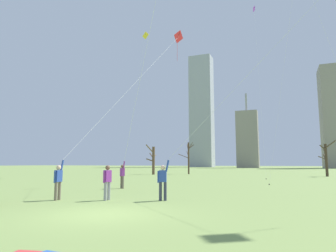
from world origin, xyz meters
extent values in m
plane|color=#7A934C|center=(0.00, 0.00, 0.00)|extent=(400.00, 400.00, 0.00)
cylinder|color=#33384C|center=(0.39, 4.06, 0.42)|extent=(0.14, 0.14, 0.85)
cylinder|color=#33384C|center=(0.59, 4.13, 0.42)|extent=(0.14, 0.14, 0.85)
cube|color=#2D4CA5|center=(0.49, 4.10, 1.12)|extent=(0.39, 0.30, 0.54)
sphere|color=beige|center=(0.49, 4.10, 1.51)|extent=(0.22, 0.22, 0.22)
cylinder|color=#2D4CA5|center=(0.29, 4.03, 1.09)|extent=(0.09, 0.09, 0.55)
cylinder|color=#2D4CA5|center=(0.69, 4.16, 1.59)|extent=(0.22, 0.15, 0.56)
cylinder|color=silver|center=(7.54, 6.88, 9.62)|extent=(13.70, 5.45, 15.55)
cylinder|color=#726656|center=(-4.18, 2.33, 0.42)|extent=(0.14, 0.14, 0.85)
cylinder|color=#726656|center=(-4.16, 2.55, 0.42)|extent=(0.14, 0.14, 0.85)
cube|color=#2D4CA5|center=(-4.17, 2.44, 1.12)|extent=(0.22, 0.35, 0.54)
sphere|color=beige|center=(-4.17, 2.44, 1.51)|extent=(0.22, 0.22, 0.22)
cylinder|color=#2D4CA5|center=(-4.19, 2.23, 1.09)|extent=(0.09, 0.09, 0.55)
cylinder|color=#2D4CA5|center=(-4.16, 2.65, 1.59)|extent=(0.10, 0.21, 0.56)
cube|color=red|center=(-2.59, 15.17, 13.05)|extent=(0.46, 1.20, 1.25)
cylinder|color=black|center=(-2.59, 15.17, 13.05)|extent=(0.26, 0.05, 0.81)
cylinder|color=red|center=(-2.73, 15.19, 11.69)|extent=(0.02, 0.02, 1.76)
cylinder|color=silver|center=(-3.37, 8.91, 7.45)|extent=(1.58, 12.53, 11.21)
cylinder|color=#726656|center=(-4.75, 9.28, 0.42)|extent=(0.14, 0.14, 0.85)
cylinder|color=#726656|center=(-4.56, 9.16, 0.42)|extent=(0.14, 0.14, 0.85)
cube|color=purple|center=(-4.66, 9.22, 1.12)|extent=(0.39, 0.35, 0.54)
sphere|color=brown|center=(-4.66, 9.22, 1.51)|extent=(0.22, 0.22, 0.22)
cylinder|color=purple|center=(-4.84, 9.33, 1.09)|extent=(0.09, 0.09, 0.55)
cylinder|color=purple|center=(-4.48, 9.11, 1.59)|extent=(0.22, 0.18, 0.56)
cylinder|color=silver|center=(-1.73, 6.61, 8.17)|extent=(5.51, 5.02, 12.66)
cylinder|color=gray|center=(-1.95, 3.35, 0.42)|extent=(0.14, 0.14, 0.85)
cylinder|color=gray|center=(-2.01, 3.14, 0.42)|extent=(0.14, 0.14, 0.85)
cube|color=purple|center=(-1.98, 3.25, 1.12)|extent=(0.28, 0.38, 0.54)
sphere|color=brown|center=(-1.98, 3.25, 1.51)|extent=(0.22, 0.22, 0.22)
cylinder|color=purple|center=(-1.93, 3.45, 1.09)|extent=(0.09, 0.09, 0.55)
cylinder|color=purple|center=(-2.03, 3.04, 1.09)|extent=(0.09, 0.09, 0.55)
cube|color=yellow|center=(-12.67, 29.03, 20.65)|extent=(1.13, 0.30, 1.10)
cylinder|color=black|center=(-12.67, 29.03, 20.65)|extent=(0.05, 0.26, 0.71)
cylinder|color=silver|center=(-14.28, 28.81, 10.35)|extent=(3.23, 0.45, 20.61)
cylinder|color=#3F3833|center=(-15.89, 28.59, 0.04)|extent=(0.10, 0.10, 0.08)
cube|color=purple|center=(2.84, 31.08, 22.79)|extent=(0.30, 1.00, 0.97)
cylinder|color=black|center=(2.84, 31.08, 22.79)|extent=(0.26, 0.06, 0.62)
cylinder|color=silver|center=(3.34, 28.31, 11.42)|extent=(1.00, 5.55, 22.75)
cylinder|color=#3F3833|center=(3.83, 25.55, 0.04)|extent=(0.10, 0.10, 0.08)
cylinder|color=silver|center=(6.77, 16.84, 13.82)|extent=(4.41, 0.49, 27.55)
cylinder|color=#3F3833|center=(4.57, 16.60, 0.04)|extent=(0.10, 0.10, 0.08)
cylinder|color=silver|center=(8.79, 12.71, 10.33)|extent=(5.00, 0.68, 20.59)
cylinder|color=#423326|center=(10.92, 35.39, 2.14)|extent=(0.35, 0.35, 4.28)
cylinder|color=#423326|center=(11.42, 34.58, 4.17)|extent=(1.16, 1.74, 0.99)
cylinder|color=#423326|center=(10.81, 35.83, 2.53)|extent=(0.37, 1.00, 0.93)
cylinder|color=#423326|center=(10.85, 35.76, 3.31)|extent=(0.27, 0.85, 0.75)
cylinder|color=#423326|center=(10.57, 35.07, 3.80)|extent=(0.87, 0.81, 0.70)
cylinder|color=#423326|center=(10.45, 35.44, 2.45)|extent=(0.99, 0.24, 0.51)
cylinder|color=#4C3828|center=(-8.68, 37.16, 2.55)|extent=(0.26, 0.26, 5.11)
cylinder|color=#4C3828|center=(-8.32, 37.46, 4.42)|extent=(0.85, 0.73, 0.78)
cylinder|color=#4C3828|center=(-8.19, 36.71, 4.55)|extent=(1.07, 1.01, 1.05)
cylinder|color=#4C3828|center=(-8.96, 37.57, 3.26)|extent=(0.68, 0.92, 0.96)
cylinder|color=#4C3828|center=(-9.60, 37.27, 2.90)|extent=(1.88, 0.31, 0.75)
cylinder|color=#4C3828|center=(-9.04, 37.98, 4.26)|extent=(0.88, 1.75, 1.29)
cylinder|color=brown|center=(-13.23, 33.42, 2.15)|extent=(0.43, 0.43, 4.30)
cylinder|color=brown|center=(-13.44, 32.55, 3.92)|extent=(0.63, 1.88, 1.33)
cylinder|color=brown|center=(-13.83, 34.04, 2.91)|extent=(1.37, 1.42, 0.96)
cylinder|color=brown|center=(-13.62, 32.96, 2.23)|extent=(0.95, 1.07, 0.52)
cylinder|color=brown|center=(-13.37, 34.17, 2.83)|extent=(0.43, 1.57, 0.58)
cube|color=gray|center=(23.81, 114.11, 18.83)|extent=(9.35, 11.19, 37.66)
cube|color=#9EA3AD|center=(-30.33, 127.18, 26.69)|extent=(10.58, 7.68, 53.38)
cube|color=gray|center=(-7.57, 110.76, 11.19)|extent=(8.31, 5.07, 22.37)
cylinder|color=#99999E|center=(-7.57, 110.76, 26.00)|extent=(0.80, 0.80, 7.27)
camera|label=1|loc=(5.83, -8.81, 1.71)|focal=31.61mm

